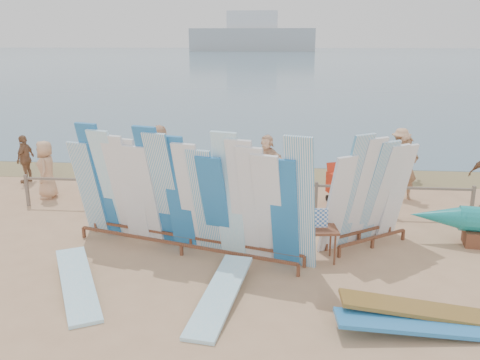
# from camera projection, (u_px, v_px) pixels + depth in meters

# --- Properties ---
(ground) EXTENTS (160.00, 160.00, 0.00)m
(ground) POSITION_uv_depth(u_px,v_px,m) (228.00, 258.00, 10.87)
(ground) COLOR tan
(ground) RESTS_ON ground
(ocean) EXTENTS (320.00, 240.00, 0.02)m
(ocean) POSITION_uv_depth(u_px,v_px,m) (284.00, 56.00, 133.61)
(ocean) COLOR #45667C
(ocean) RESTS_ON ground
(wet_sand_strip) EXTENTS (40.00, 2.60, 0.01)m
(wet_sand_strip) POSITION_uv_depth(u_px,v_px,m) (252.00, 173.00, 17.77)
(wet_sand_strip) COLOR olive
(wet_sand_strip) RESTS_ON ground
(distant_ship) EXTENTS (45.00, 8.00, 14.00)m
(distant_ship) POSITION_uv_depth(u_px,v_px,m) (252.00, 36.00, 183.12)
(distant_ship) COLOR #999EA3
(distant_ship) RESTS_ON ocean
(fence) EXTENTS (12.08, 0.08, 0.90)m
(fence) POSITION_uv_depth(u_px,v_px,m) (241.00, 190.00, 13.57)
(fence) COLOR #7A695C
(fence) RESTS_ON ground
(main_surfboard_rack) EXTENTS (5.61, 2.33, 2.83)m
(main_surfboard_rack) POSITION_uv_depth(u_px,v_px,m) (185.00, 197.00, 10.87)
(main_surfboard_rack) COLOR brown
(main_surfboard_rack) RESTS_ON ground
(side_surfboard_rack) EXTENTS (2.23, 1.83, 2.66)m
(side_surfboard_rack) POSITION_uv_depth(u_px,v_px,m) (368.00, 195.00, 11.23)
(side_surfboard_rack) COLOR brown
(side_surfboard_rack) RESTS_ON ground
(vendor_table) EXTENTS (0.94, 0.72, 1.16)m
(vendor_table) POSITION_uv_depth(u_px,v_px,m) (316.00, 244.00, 10.65)
(vendor_table) COLOR brown
(vendor_table) RESTS_ON ground
(flat_board_c) EXTENTS (2.71, 0.67, 0.43)m
(flat_board_c) POSITION_uv_depth(u_px,v_px,m) (420.00, 321.00, 8.45)
(flat_board_c) COLOR olive
(flat_board_c) RESTS_ON ground
(flat_board_b) EXTENTS (0.95, 2.75, 0.30)m
(flat_board_b) POSITION_uv_depth(u_px,v_px,m) (221.00, 301.00, 9.08)
(flat_board_b) COLOR #99DBF5
(flat_board_b) RESTS_ON ground
(flat_board_d) EXTENTS (2.73, 0.75, 0.31)m
(flat_board_d) POSITION_uv_depth(u_px,v_px,m) (419.00, 334.00, 8.08)
(flat_board_d) COLOR #2470B5
(flat_board_d) RESTS_ON ground
(flat_board_a) EXTENTS (1.77, 2.64, 0.31)m
(flat_board_a) POSITION_uv_depth(u_px,v_px,m) (78.00, 290.00, 9.48)
(flat_board_a) COLOR #99DBF5
(flat_board_a) RESTS_ON ground
(beach_chair_left) EXTENTS (0.66, 0.68, 0.88)m
(beach_chair_left) POSITION_uv_depth(u_px,v_px,m) (230.00, 198.00, 14.15)
(beach_chair_left) COLOR red
(beach_chair_left) RESTS_ON ground
(beach_chair_right) EXTENTS (0.58, 0.60, 0.85)m
(beach_chair_right) POSITION_uv_depth(u_px,v_px,m) (252.00, 190.00, 14.93)
(beach_chair_right) COLOR red
(beach_chair_right) RESTS_ON ground
(stroller) EXTENTS (0.84, 0.99, 1.15)m
(stroller) POSITION_uv_depth(u_px,v_px,m) (339.00, 189.00, 14.29)
(stroller) COLOR red
(stroller) RESTS_ON ground
(beachgoer_1) EXTENTS (0.52, 0.66, 1.58)m
(beachgoer_1) POSITION_uv_depth(u_px,v_px,m) (142.00, 165.00, 15.56)
(beachgoer_1) COLOR #8C6042
(beachgoer_1) RESTS_ON ground
(beachgoer_11) EXTENTS (1.76, 1.32, 1.84)m
(beachgoer_11) POSITION_uv_depth(u_px,v_px,m) (160.00, 152.00, 16.74)
(beachgoer_11) COLOR beige
(beachgoer_11) RESTS_ON ground
(beachgoer_4) EXTENTS (0.93, 0.91, 1.55)m
(beachgoer_4) POSITION_uv_depth(u_px,v_px,m) (246.00, 170.00, 15.02)
(beachgoer_4) COLOR #8C6042
(beachgoer_4) RESTS_ON ground
(beachgoer_5) EXTENTS (1.44, 1.19, 1.54)m
(beachgoer_5) POSITION_uv_depth(u_px,v_px,m) (267.00, 158.00, 16.59)
(beachgoer_5) COLOR beige
(beachgoer_5) RESTS_ON ground
(beachgoer_2) EXTENTS (0.85, 0.58, 1.60)m
(beachgoer_2) POSITION_uv_depth(u_px,v_px,m) (193.00, 176.00, 14.32)
(beachgoer_2) COLOR beige
(beachgoer_2) RESTS_ON ground
(beachgoer_9) EXTENTS (1.12, 0.48, 1.71)m
(beachgoer_9) POSITION_uv_depth(u_px,v_px,m) (400.00, 154.00, 16.81)
(beachgoer_9) COLOR tan
(beachgoer_9) RESTS_ON ground
(beachgoer_7) EXTENTS (0.69, 0.39, 1.87)m
(beachgoer_7) POSITION_uv_depth(u_px,v_px,m) (406.00, 168.00, 14.64)
(beachgoer_7) COLOR #8C6042
(beachgoer_7) RESTS_ON ground
(beachgoer_0) EXTENTS (0.61, 0.91, 1.70)m
(beachgoer_0) POSITION_uv_depth(u_px,v_px,m) (46.00, 169.00, 14.81)
(beachgoer_0) COLOR tan
(beachgoer_0) RESTS_ON ground
(beachgoer_extra_1) EXTENTS (0.44, 0.93, 1.56)m
(beachgoer_extra_1) POSITION_uv_depth(u_px,v_px,m) (25.00, 159.00, 16.43)
(beachgoer_extra_1) COLOR #8C6042
(beachgoer_extra_1) RESTS_ON ground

